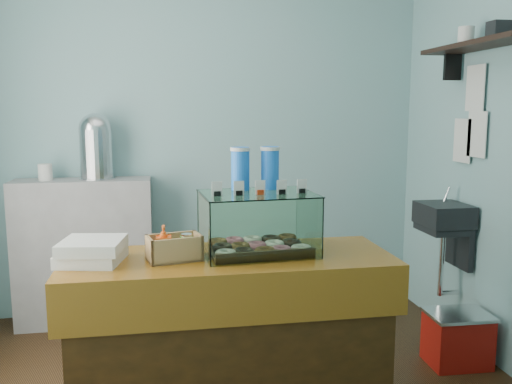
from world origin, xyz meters
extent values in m
cube|color=#78AEAF|center=(0.00, 1.50, 1.40)|extent=(3.50, 0.04, 2.80)
cube|color=#78AEAF|center=(0.00, -1.50, 1.40)|extent=(3.50, 0.04, 2.80)
cube|color=black|center=(1.58, 0.55, 0.90)|extent=(0.30, 0.35, 0.15)
cube|color=black|center=(1.71, 0.55, 0.70)|extent=(0.04, 0.30, 0.35)
cylinder|color=silver|center=(1.65, 0.65, 1.02)|extent=(0.02, 0.02, 0.12)
cylinder|color=silver|center=(1.58, 0.55, 0.55)|extent=(0.04, 0.04, 0.45)
cube|color=black|center=(1.60, 0.30, 2.00)|extent=(0.25, 1.00, 0.03)
cube|color=black|center=(1.67, 0.70, 1.90)|extent=(0.12, 0.03, 0.18)
cube|color=silver|center=(1.73, 0.45, 1.45)|extent=(0.01, 0.21, 0.30)
cube|color=silver|center=(1.73, 0.62, 1.40)|extent=(0.01, 0.21, 0.30)
cube|color=silver|center=(1.73, 0.50, 1.75)|extent=(0.01, 0.21, 0.30)
cube|color=#43240C|center=(0.00, -0.25, 0.42)|extent=(1.50, 0.56, 0.84)
cube|color=#502C0A|center=(0.00, -0.25, 0.87)|extent=(1.60, 0.60, 0.06)
cube|color=#502C0A|center=(0.00, -0.53, 0.75)|extent=(1.60, 0.04, 0.18)
cube|color=#98989A|center=(-0.90, 1.32, 0.55)|extent=(1.00, 0.32, 1.10)
cube|color=#362110|center=(0.15, -0.20, 0.91)|extent=(0.51, 0.38, 0.02)
torus|color=beige|center=(-0.03, -0.33, 0.94)|extent=(0.10, 0.10, 0.03)
torus|color=black|center=(0.07, -0.32, 0.94)|extent=(0.10, 0.10, 0.03)
torus|color=brown|center=(0.16, -0.32, 0.94)|extent=(0.10, 0.10, 0.03)
torus|color=#D16280|center=(0.25, -0.31, 0.94)|extent=(0.10, 0.10, 0.03)
torus|color=beige|center=(0.34, -0.30, 0.94)|extent=(0.10, 0.10, 0.03)
torus|color=black|center=(-0.03, -0.22, 0.94)|extent=(0.10, 0.10, 0.03)
torus|color=brown|center=(0.06, -0.21, 0.94)|extent=(0.10, 0.10, 0.03)
torus|color=#D16280|center=(0.15, -0.20, 0.94)|extent=(0.10, 0.10, 0.03)
torus|color=beige|center=(0.24, -0.20, 0.94)|extent=(0.10, 0.10, 0.03)
torus|color=black|center=(0.33, -0.19, 0.94)|extent=(0.10, 0.10, 0.03)
torus|color=brown|center=(-0.04, -0.10, 0.94)|extent=(0.10, 0.10, 0.03)
torus|color=#D16280|center=(0.05, -0.10, 0.94)|extent=(0.10, 0.10, 0.03)
torus|color=beige|center=(0.14, -0.09, 0.94)|extent=(0.10, 0.10, 0.03)
torus|color=black|center=(0.23, -0.08, 0.94)|extent=(0.10, 0.10, 0.03)
torus|color=brown|center=(0.32, -0.08, 0.94)|extent=(0.10, 0.10, 0.03)
cube|color=white|center=(0.16, -0.40, 1.05)|extent=(0.54, 0.05, 0.30)
cube|color=white|center=(0.14, -0.01, 1.05)|extent=(0.54, 0.05, 0.30)
cube|color=white|center=(-0.12, -0.22, 1.05)|extent=(0.03, 0.39, 0.30)
cube|color=white|center=(0.42, -0.18, 1.05)|extent=(0.03, 0.39, 0.30)
cube|color=white|center=(0.15, -0.20, 1.20)|extent=(0.58, 0.44, 0.01)
cube|color=silver|center=(-0.06, -0.27, 1.24)|extent=(0.05, 0.01, 0.07)
cube|color=black|center=(-0.06, -0.27, 1.21)|extent=(0.03, 0.02, 0.02)
cube|color=silver|center=(0.05, -0.26, 1.24)|extent=(0.05, 0.01, 0.07)
cube|color=black|center=(0.05, -0.26, 1.21)|extent=(0.03, 0.02, 0.02)
cube|color=silver|center=(0.15, -0.25, 1.24)|extent=(0.05, 0.01, 0.07)
cube|color=#B12F0E|center=(0.15, -0.25, 1.21)|extent=(0.03, 0.02, 0.02)
cube|color=silver|center=(0.26, -0.25, 1.24)|extent=(0.05, 0.01, 0.07)
cube|color=black|center=(0.26, -0.25, 1.21)|extent=(0.03, 0.02, 0.02)
cube|color=silver|center=(0.36, -0.24, 1.24)|extent=(0.05, 0.01, 0.07)
cube|color=black|center=(0.36, -0.24, 1.21)|extent=(0.03, 0.02, 0.02)
cylinder|color=blue|center=(0.08, -0.08, 1.31)|extent=(0.09, 0.09, 0.22)
cylinder|color=silver|center=(0.08, -0.08, 1.41)|extent=(0.10, 0.10, 0.02)
cylinder|color=blue|center=(0.24, -0.07, 1.31)|extent=(0.09, 0.09, 0.22)
cylinder|color=silver|center=(0.24, -0.07, 1.41)|extent=(0.10, 0.10, 0.02)
cube|color=tan|center=(-0.27, -0.27, 0.91)|extent=(0.28, 0.20, 0.01)
cube|color=tan|center=(-0.25, -0.34, 0.96)|extent=(0.25, 0.07, 0.12)
cube|color=tan|center=(-0.28, -0.21, 0.96)|extent=(0.25, 0.07, 0.12)
cube|color=tan|center=(-0.38, -0.30, 0.96)|extent=(0.05, 0.15, 0.12)
cube|color=tan|center=(-0.15, -0.25, 0.96)|extent=(0.05, 0.15, 0.12)
imported|color=#EC5716|center=(-0.31, -0.28, 0.99)|extent=(0.09, 0.09, 0.16)
cylinder|color=#529C2A|center=(-0.21, -0.26, 0.96)|extent=(0.06, 0.06, 0.10)
cylinder|color=silver|center=(-0.21, -0.26, 1.02)|extent=(0.05, 0.05, 0.01)
cube|color=silver|center=(-0.65, -0.24, 0.93)|extent=(0.33, 0.33, 0.06)
cube|color=silver|center=(-0.64, -0.26, 0.98)|extent=(0.32, 0.32, 0.06)
cylinder|color=silver|center=(-0.79, 1.33, 1.10)|extent=(0.26, 0.26, 0.01)
cylinder|color=silver|center=(-0.79, 1.33, 1.29)|extent=(0.24, 0.24, 0.36)
sphere|color=silver|center=(-0.79, 1.33, 1.47)|extent=(0.24, 0.24, 0.24)
cube|color=#AD150D|center=(1.51, 0.18, 0.16)|extent=(0.38, 0.29, 0.32)
cube|color=silver|center=(1.51, 0.18, 0.33)|extent=(0.39, 0.31, 0.02)
camera|label=1|loc=(-0.32, -2.80, 1.61)|focal=38.00mm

